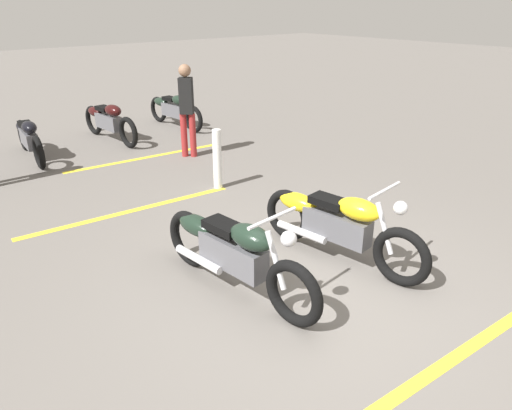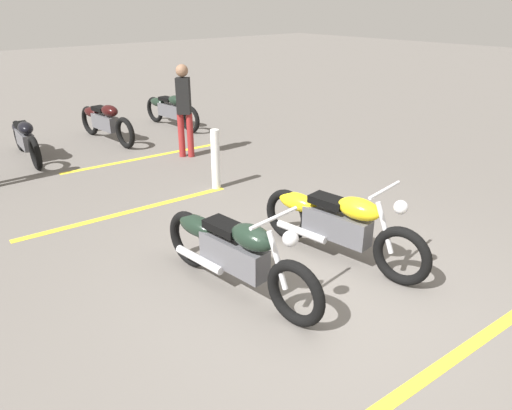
{
  "view_description": "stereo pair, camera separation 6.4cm",
  "coord_description": "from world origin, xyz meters",
  "px_view_note": "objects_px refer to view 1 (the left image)",
  "views": [
    {
      "loc": [
        -2.73,
        3.22,
        2.84
      ],
      "look_at": [
        1.12,
        0.0,
        0.65
      ],
      "focal_mm": 33.09,
      "sensor_mm": 36.0,
      "label": 1
    },
    {
      "loc": [
        -2.69,
        3.27,
        2.84
      ],
      "look_at": [
        1.12,
        0.0,
        0.65
      ],
      "focal_mm": 33.09,
      "sensor_mm": 36.0,
      "label": 2
    }
  ],
  "objects_px": {
    "motorcycle_bright_foreground": "(336,223)",
    "motorcycle_row_far_left": "(174,109)",
    "motorcycle_dark_foreground": "(232,251)",
    "motorcycle_row_center": "(29,137)",
    "bystander_near_row": "(187,106)",
    "bollard_post": "(217,159)",
    "motorcycle_row_left": "(108,120)"
  },
  "relations": [
    {
      "from": "motorcycle_dark_foreground",
      "to": "motorcycle_row_left",
      "type": "height_order",
      "value": "motorcycle_dark_foreground"
    },
    {
      "from": "motorcycle_bright_foreground",
      "to": "bollard_post",
      "type": "relative_size",
      "value": 2.28
    },
    {
      "from": "motorcycle_bright_foreground",
      "to": "motorcycle_dark_foreground",
      "type": "height_order",
      "value": "same"
    },
    {
      "from": "motorcycle_row_far_left",
      "to": "motorcycle_row_left",
      "type": "distance_m",
      "value": 1.73
    },
    {
      "from": "motorcycle_row_left",
      "to": "bystander_near_row",
      "type": "height_order",
      "value": "bystander_near_row"
    },
    {
      "from": "motorcycle_row_center",
      "to": "bollard_post",
      "type": "relative_size",
      "value": 2.11
    },
    {
      "from": "motorcycle_bright_foreground",
      "to": "motorcycle_row_center",
      "type": "height_order",
      "value": "motorcycle_bright_foreground"
    },
    {
      "from": "motorcycle_bright_foreground",
      "to": "bystander_near_row",
      "type": "bearing_deg",
      "value": 162.28
    },
    {
      "from": "motorcycle_dark_foreground",
      "to": "bystander_near_row",
      "type": "relative_size",
      "value": 1.27
    },
    {
      "from": "motorcycle_dark_foreground",
      "to": "bollard_post",
      "type": "distance_m",
      "value": 2.98
    },
    {
      "from": "motorcycle_bright_foreground",
      "to": "motorcycle_row_center",
      "type": "bearing_deg",
      "value": -173.23
    },
    {
      "from": "motorcycle_row_far_left",
      "to": "bollard_post",
      "type": "relative_size",
      "value": 2.14
    },
    {
      "from": "motorcycle_row_far_left",
      "to": "motorcycle_row_left",
      "type": "bearing_deg",
      "value": -88.93
    },
    {
      "from": "motorcycle_dark_foreground",
      "to": "motorcycle_row_far_left",
      "type": "bearing_deg",
      "value": 148.4
    },
    {
      "from": "motorcycle_dark_foreground",
      "to": "motorcycle_row_left",
      "type": "relative_size",
      "value": 1.03
    },
    {
      "from": "bystander_near_row",
      "to": "bollard_post",
      "type": "height_order",
      "value": "bystander_near_row"
    },
    {
      "from": "motorcycle_row_far_left",
      "to": "motorcycle_row_center",
      "type": "xyz_separation_m",
      "value": [
        -0.39,
        3.44,
        -0.01
      ]
    },
    {
      "from": "bystander_near_row",
      "to": "bollard_post",
      "type": "bearing_deg",
      "value": -153.89
    },
    {
      "from": "motorcycle_bright_foreground",
      "to": "bystander_near_row",
      "type": "distance_m",
      "value": 4.62
    },
    {
      "from": "motorcycle_row_left",
      "to": "motorcycle_bright_foreground",
      "type": "bearing_deg",
      "value": -5.56
    },
    {
      "from": "motorcycle_row_center",
      "to": "bystander_near_row",
      "type": "height_order",
      "value": "bystander_near_row"
    },
    {
      "from": "motorcycle_dark_foreground",
      "to": "motorcycle_row_center",
      "type": "distance_m",
      "value": 6.14
    },
    {
      "from": "motorcycle_dark_foreground",
      "to": "motorcycle_row_far_left",
      "type": "distance_m",
      "value": 7.26
    },
    {
      "from": "motorcycle_row_left",
      "to": "bollard_post",
      "type": "height_order",
      "value": "bollard_post"
    },
    {
      "from": "motorcycle_dark_foreground",
      "to": "motorcycle_row_center",
      "type": "height_order",
      "value": "motorcycle_dark_foreground"
    },
    {
      "from": "motorcycle_row_left",
      "to": "bollard_post",
      "type": "xyz_separation_m",
      "value": [
        -3.87,
        -0.15,
        0.04
      ]
    },
    {
      "from": "motorcycle_row_left",
      "to": "motorcycle_row_center",
      "type": "xyz_separation_m",
      "value": [
        -0.24,
        1.71,
        -0.02
      ]
    },
    {
      "from": "bystander_near_row",
      "to": "motorcycle_bright_foreground",
      "type": "bearing_deg",
      "value": -146.65
    },
    {
      "from": "motorcycle_bright_foreground",
      "to": "motorcycle_row_far_left",
      "type": "height_order",
      "value": "motorcycle_bright_foreground"
    },
    {
      "from": "motorcycle_row_left",
      "to": "bystander_near_row",
      "type": "xyz_separation_m",
      "value": [
        -2.11,
        -0.71,
        0.54
      ]
    },
    {
      "from": "motorcycle_bright_foreground",
      "to": "motorcycle_row_left",
      "type": "xyz_separation_m",
      "value": [
        6.62,
        -0.13,
        -0.02
      ]
    },
    {
      "from": "motorcycle_dark_foreground",
      "to": "motorcycle_row_far_left",
      "type": "height_order",
      "value": "motorcycle_dark_foreground"
    }
  ]
}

